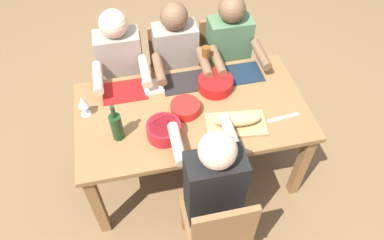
# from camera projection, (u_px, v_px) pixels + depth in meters

# --- Properties ---
(ground_plane) EXTENTS (8.00, 8.00, 0.00)m
(ground_plane) POSITION_uv_depth(u_px,v_px,m) (192.00, 168.00, 3.11)
(ground_plane) COLOR brown
(dining_table) EXTENTS (1.61, 0.88, 0.74)m
(dining_table) POSITION_uv_depth(u_px,v_px,m) (192.00, 118.00, 2.62)
(dining_table) COLOR olive
(dining_table) RESTS_ON ground_plane
(chair_far_center) EXTENTS (0.40, 0.40, 0.85)m
(chair_far_center) POSITION_uv_depth(u_px,v_px,m) (218.00, 226.00, 2.26)
(chair_far_center) COLOR olive
(chair_far_center) RESTS_ON ground_plane
(diner_far_center) EXTENTS (0.41, 0.53, 1.20)m
(diner_far_center) POSITION_uv_depth(u_px,v_px,m) (212.00, 183.00, 2.21)
(diner_far_center) COLOR #2D2D38
(diner_far_center) RESTS_ON ground_plane
(chair_near_right) EXTENTS (0.40, 0.40, 0.85)m
(chair_near_right) POSITION_uv_depth(u_px,v_px,m) (123.00, 74.00, 3.17)
(chair_near_right) COLOR olive
(chair_near_right) RESTS_ON ground_plane
(diner_near_right) EXTENTS (0.41, 0.53, 1.20)m
(diner_near_right) POSITION_uv_depth(u_px,v_px,m) (122.00, 69.00, 2.89)
(diner_near_right) COLOR #2D2D38
(diner_near_right) RESTS_ON ground_plane
(chair_near_center) EXTENTS (0.40, 0.40, 0.85)m
(chair_near_center) POSITION_uv_depth(u_px,v_px,m) (174.00, 67.00, 3.23)
(chair_near_center) COLOR olive
(chair_near_center) RESTS_ON ground_plane
(diner_near_center) EXTENTS (0.41, 0.53, 1.20)m
(diner_near_center) POSITION_uv_depth(u_px,v_px,m) (177.00, 62.00, 2.95)
(diner_near_center) COLOR #2D2D38
(diner_near_center) RESTS_ON ground_plane
(chair_near_left) EXTENTS (0.40, 0.40, 0.85)m
(chair_near_left) POSITION_uv_depth(u_px,v_px,m) (222.00, 60.00, 3.29)
(chair_near_left) COLOR olive
(chair_near_left) RESTS_ON ground_plane
(diner_near_left) EXTENTS (0.41, 0.53, 1.20)m
(diner_near_left) POSITION_uv_depth(u_px,v_px,m) (229.00, 54.00, 3.01)
(diner_near_left) COLOR #2D2D38
(diner_near_left) RESTS_ON ground_plane
(serving_bowl_salad) EXTENTS (0.22, 0.22, 0.11)m
(serving_bowl_salad) POSITION_uv_depth(u_px,v_px,m) (164.00, 129.00, 2.35)
(serving_bowl_salad) COLOR #B21923
(serving_bowl_salad) RESTS_ON dining_table
(serving_bowl_fruit) EXTENTS (0.20, 0.20, 0.07)m
(serving_bowl_fruit) POSITION_uv_depth(u_px,v_px,m) (185.00, 108.00, 2.51)
(serving_bowl_fruit) COLOR red
(serving_bowl_fruit) RESTS_ON dining_table
(serving_bowl_pasta) EXTENTS (0.25, 0.25, 0.09)m
(serving_bowl_pasta) POSITION_uv_depth(u_px,v_px,m) (215.00, 83.00, 2.65)
(serving_bowl_pasta) COLOR red
(serving_bowl_pasta) RESTS_ON dining_table
(cutting_board) EXTENTS (0.42, 0.27, 0.02)m
(cutting_board) POSITION_uv_depth(u_px,v_px,m) (236.00, 124.00, 2.45)
(cutting_board) COLOR tan
(cutting_board) RESTS_ON dining_table
(bread_loaf) EXTENTS (0.33, 0.15, 0.09)m
(bread_loaf) POSITION_uv_depth(u_px,v_px,m) (237.00, 119.00, 2.41)
(bread_loaf) COLOR tan
(bread_loaf) RESTS_ON cutting_board
(wine_bottle) EXTENTS (0.08, 0.08, 0.29)m
(wine_bottle) POSITION_uv_depth(u_px,v_px,m) (117.00, 126.00, 2.31)
(wine_bottle) COLOR #193819
(wine_bottle) RESTS_ON dining_table
(beer_bottle) EXTENTS (0.06, 0.06, 0.22)m
(beer_bottle) POSITION_uv_depth(u_px,v_px,m) (206.00, 59.00, 2.73)
(beer_bottle) COLOR brown
(beer_bottle) RESTS_ON dining_table
(wine_glass) EXTENTS (0.08, 0.08, 0.17)m
(wine_glass) POSITION_uv_depth(u_px,v_px,m) (83.00, 103.00, 2.43)
(wine_glass) COLOR silver
(wine_glass) RESTS_ON dining_table
(placemat_near_right) EXTENTS (0.32, 0.23, 0.01)m
(placemat_near_right) POSITION_uv_depth(u_px,v_px,m) (125.00, 91.00, 2.66)
(placemat_near_right) COLOR maroon
(placemat_near_right) RESTS_ON dining_table
(placemat_near_center) EXTENTS (0.32, 0.23, 0.01)m
(placemat_near_center) POSITION_uv_depth(u_px,v_px,m) (184.00, 82.00, 2.72)
(placemat_near_center) COLOR black
(placemat_near_center) RESTS_ON dining_table
(placemat_near_left) EXTENTS (0.32, 0.23, 0.01)m
(placemat_near_left) POSITION_uv_depth(u_px,v_px,m) (241.00, 74.00, 2.78)
(placemat_near_left) COLOR #142333
(placemat_near_left) RESTS_ON dining_table
(carving_knife) EXTENTS (0.23, 0.05, 0.01)m
(carving_knife) POSITION_uv_depth(u_px,v_px,m) (283.00, 118.00, 2.50)
(carving_knife) COLOR silver
(carving_knife) RESTS_ON dining_table
(napkin_stack) EXTENTS (0.15, 0.15, 0.02)m
(napkin_stack) POSITION_uv_depth(u_px,v_px,m) (153.00, 87.00, 2.68)
(napkin_stack) COLOR white
(napkin_stack) RESTS_ON dining_table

